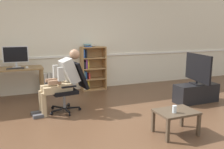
# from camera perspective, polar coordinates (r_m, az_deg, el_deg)

# --- Properties ---
(ground_plane) EXTENTS (18.00, 18.00, 0.00)m
(ground_plane) POSITION_cam_1_polar(r_m,az_deg,el_deg) (4.09, 2.57, -11.93)
(ground_plane) COLOR brown
(back_wall) EXTENTS (12.00, 0.13, 2.70)m
(back_wall) POSITION_cam_1_polar(r_m,az_deg,el_deg) (6.28, -7.52, 8.58)
(back_wall) COLOR beige
(back_wall) RESTS_ON ground_plane
(computer_desk) EXTENTS (1.26, 0.60, 0.76)m
(computer_desk) POSITION_cam_1_polar(r_m,az_deg,el_deg) (5.66, -23.26, 0.39)
(computer_desk) COLOR olive
(computer_desk) RESTS_ON ground_plane
(imac_monitor) EXTENTS (0.55, 0.14, 0.48)m
(imac_monitor) POSITION_cam_1_polar(r_m,az_deg,el_deg) (5.68, -22.87, 4.45)
(imac_monitor) COLOR silver
(imac_monitor) RESTS_ON computer_desk
(keyboard) EXTENTS (0.37, 0.12, 0.02)m
(keyboard) POSITION_cam_1_polar(r_m,az_deg,el_deg) (5.50, -22.92, 1.43)
(keyboard) COLOR black
(keyboard) RESTS_ON computer_desk
(computer_mouse) EXTENTS (0.06, 0.10, 0.03)m
(computer_mouse) POSITION_cam_1_polar(r_m,az_deg,el_deg) (5.52, -20.44, 1.69)
(computer_mouse) COLOR white
(computer_mouse) RESTS_ON computer_desk
(bookshelf) EXTENTS (0.67, 0.29, 1.24)m
(bookshelf) POSITION_cam_1_polar(r_m,az_deg,el_deg) (6.21, -5.14, 1.65)
(bookshelf) COLOR #AD7F4C
(bookshelf) RESTS_ON ground_plane
(radiator) EXTENTS (0.74, 0.08, 0.52)m
(radiator) POSITION_cam_1_polar(r_m,az_deg,el_deg) (6.16, -14.03, -1.90)
(radiator) COLOR white
(radiator) RESTS_ON ground_plane
(office_chair) EXTENTS (0.79, 0.63, 0.98)m
(office_chair) POSITION_cam_1_polar(r_m,az_deg,el_deg) (4.62, -10.18, -2.55)
(office_chair) COLOR black
(office_chair) RESTS_ON ground_plane
(person_seated) EXTENTS (0.98, 0.43, 1.23)m
(person_seated) POSITION_cam_1_polar(r_m,az_deg,el_deg) (4.54, -12.42, -1.22)
(person_seated) COLOR tan
(person_seated) RESTS_ON ground_plane
(tv_stand) EXTENTS (1.01, 0.38, 0.42)m
(tv_stand) POSITION_cam_1_polar(r_m,az_deg,el_deg) (5.48, 20.20, -4.37)
(tv_stand) COLOR black
(tv_stand) RESTS_ON ground_plane
(tv_screen) EXTENTS (0.26, 0.96, 0.67)m
(tv_screen) POSITION_cam_1_polar(r_m,az_deg,el_deg) (5.37, 20.60, 1.40)
(tv_screen) COLOR black
(tv_screen) RESTS_ON tv_stand
(coffee_table) EXTENTS (0.62, 0.45, 0.37)m
(coffee_table) POSITION_cam_1_polar(r_m,az_deg,el_deg) (3.71, 15.64, -9.55)
(coffee_table) COLOR #4C3D2D
(coffee_table) RESTS_ON ground_plane
(drinking_glass) EXTENTS (0.06, 0.06, 0.11)m
(drinking_glass) POSITION_cam_1_polar(r_m,az_deg,el_deg) (3.58, 15.30, -8.32)
(drinking_glass) COLOR silver
(drinking_glass) RESTS_ON coffee_table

